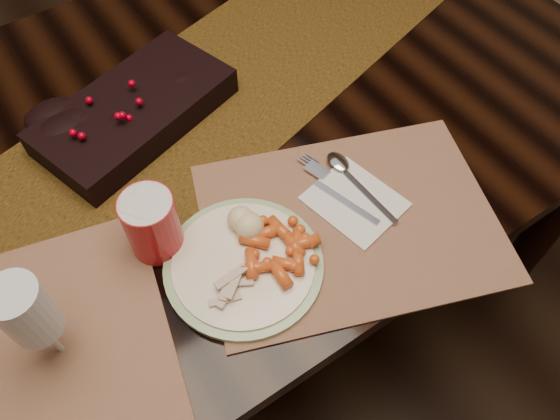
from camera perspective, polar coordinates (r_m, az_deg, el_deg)
floor at (r=1.68m, az=-6.32°, el=-9.34°), size 5.00×5.00×0.00m
dining_table at (r=1.35m, az=-7.77°, el=-2.65°), size 1.80×1.00×0.75m
table_runner at (r=1.05m, az=-12.72°, el=7.20°), size 1.86×0.86×0.00m
centerpiece at (r=1.06m, az=-15.02°, el=10.27°), size 0.40×0.29×0.07m
placemat_main at (r=0.92m, az=7.30°, el=-1.20°), size 0.58×0.50×0.00m
dinner_plate at (r=0.86m, az=-3.84°, el=-5.70°), size 0.31×0.31×0.01m
baby_carrots at (r=0.85m, az=-0.35°, el=-4.32°), size 0.13×0.11×0.02m
mashed_potatoes at (r=0.86m, az=-4.29°, el=-1.66°), size 0.09×0.09×0.04m
turkey_shreds at (r=0.83m, az=-5.26°, el=-7.84°), size 0.07×0.06×0.02m
napkin at (r=0.94m, az=7.82°, el=0.88°), size 0.15×0.17×0.01m
fork at (r=0.94m, az=6.16°, el=1.67°), size 0.07×0.17×0.00m
spoon at (r=0.95m, az=8.29°, el=2.54°), size 0.04×0.17×0.00m
red_cup at (r=0.86m, az=-13.22°, el=-1.47°), size 0.10×0.10×0.12m
wine_glass at (r=0.79m, az=-23.91°, el=-10.91°), size 0.09×0.09×0.19m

